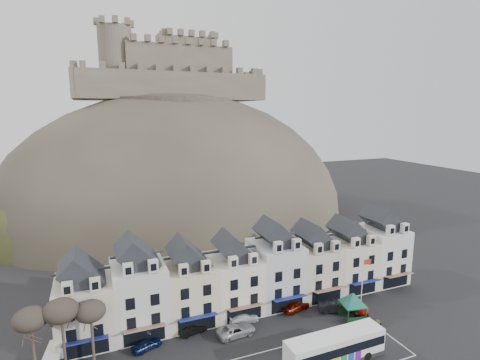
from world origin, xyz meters
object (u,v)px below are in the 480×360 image
Objects in this scene: car_white at (243,318)px; car_charcoal at (335,307)px; car_black at (193,329)px; red_buoy at (362,311)px; white_van at (55,357)px; bus at (335,347)px; car_silver at (236,330)px; car_navy at (147,344)px; car_maroon at (295,306)px; bus_shelter at (353,299)px; flagpole at (363,282)px.

car_charcoal is at bearing -100.99° from car_white.
car_charcoal is at bearing -110.00° from car_black.
white_van is (-39.73, 5.27, -0.14)m from red_buoy.
bus is 2.43× the size of car_silver.
red_buoy is 0.42× the size of car_silver.
car_maroon reaches higher than car_navy.
bus_shelter is 8.37m from car_maroon.
car_white is at bearing 76.19° from car_maroon.
car_silver is (-18.12, 2.77, -0.38)m from red_buoy.
bus_shelter is (7.82, 6.64, 1.19)m from bus.
car_navy is at bearing 151.42° from bus.
car_charcoal is (6.80, 9.23, -1.14)m from bus.
bus_shelter is 22.54m from car_black.
flagpole reaches higher than car_white.
car_navy is 6.23m from car_black.
car_white is at bearing -103.15° from car_black.
bus is 12.75m from flagpole.
car_charcoal reaches higher than car_white.
car_maroon is at bearing 145.65° from red_buoy.
white_van is (-30.41, 11.73, -0.98)m from bus.
car_silver is 1.07× the size of car_charcoal.
bus reaches higher than car_navy.
red_buoy is 0.49× the size of car_white.
car_white is (-16.69, 4.36, -4.27)m from flagpole.
car_navy is 26.97m from car_charcoal.
red_buoy is (1.50, -0.19, -2.03)m from bus_shelter.
bus is at bearing 165.11° from car_charcoal.
bus_shelter is 38.63m from white_van.
red_buoy is (9.32, 6.45, -0.84)m from bus.
flagpole is 1.68× the size of car_silver.
bus reaches higher than car_charcoal.
car_silver reaches higher than car_navy.
red_buoy is 3.76m from car_charcoal.
white_van reaches higher than car_navy.
flagpole is (2.16, 0.72, 1.77)m from bus_shelter.
car_navy is at bearing 79.09° from car_maroon.
car_maroon is at bearing 81.47° from bus.
red_buoy reaches higher than car_black.
white_van is 21.76m from car_silver.
car_charcoal is (-3.18, 1.86, -4.11)m from flagpole.
white_van is 1.17× the size of car_navy.
bus is 1.45× the size of flagpole.
bus_shelter is 1.22× the size of car_silver.
car_charcoal reaches higher than car_navy.
flagpole is at bearing -105.16° from car_white.
car_white is at bearing 161.79° from red_buoy.
car_maroon reaches higher than car_black.
car_maroon reaches higher than car_silver.
white_van reaches higher than car_charcoal.
car_silver is (-8.80, 9.23, -1.21)m from bus.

